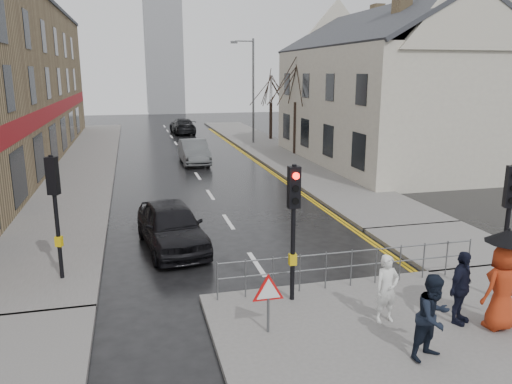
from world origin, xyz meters
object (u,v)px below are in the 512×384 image
pedestrian_with_umbrella (503,278)px  car_parked (171,226)px  pedestrian_b (433,317)px  pedestrian_a (387,289)px  pedestrian_d (461,288)px  car_mid (194,152)px

pedestrian_with_umbrella → car_parked: pedestrian_with_umbrella is taller
pedestrian_b → car_parked: 9.12m
pedestrian_a → car_parked: bearing=119.7°
pedestrian_b → pedestrian_with_umbrella: bearing=-0.8°
pedestrian_d → car_mid: 22.54m
pedestrian_a → car_mid: pedestrian_a is taller
pedestrian_b → pedestrian_with_umbrella: 2.25m
pedestrian_a → car_parked: (-4.24, 6.43, -0.16)m
pedestrian_with_umbrella → car_parked: 9.80m
pedestrian_b → pedestrian_a: bearing=76.6°
pedestrian_a → pedestrian_with_umbrella: size_ratio=0.69×
pedestrian_a → pedestrian_b: size_ratio=0.90×
pedestrian_b → car_parked: pedestrian_b is taller
pedestrian_d → pedestrian_b: bearing=-174.2°
pedestrian_with_umbrella → car_mid: 23.07m
pedestrian_a → car_parked: size_ratio=0.35×
pedestrian_d → car_parked: bearing=97.8°
pedestrian_with_umbrella → car_parked: bearing=131.7°
pedestrian_with_umbrella → pedestrian_a: bearing=159.1°
pedestrian_a → pedestrian_d: bearing=-19.7°
pedestrian_b → car_mid: bearing=75.4°
pedestrian_a → pedestrian_with_umbrella: bearing=-24.6°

